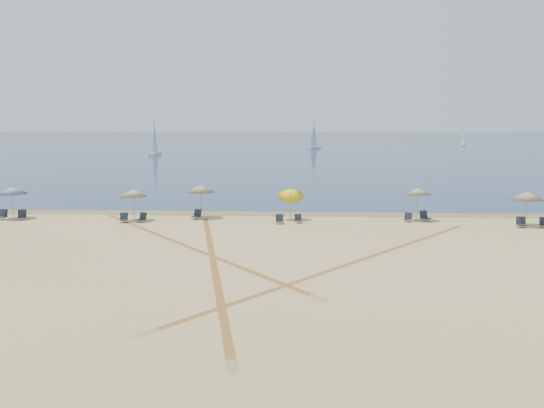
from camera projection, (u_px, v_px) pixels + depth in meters
The scene contains 24 objects.
ground at pixel (244, 304), 23.90m from camera, with size 160.00×160.00×0.00m, color tan.
ocean at pixel (300, 140), 246.51m from camera, with size 500.00×500.00×0.00m, color #0C2151.
wet_sand at pixel (275, 213), 47.64m from camera, with size 500.00×500.00×0.00m, color olive.
umbrella_0 at pixel (12, 190), 44.79m from camera, with size 2.20×2.21×2.49m.
umbrella_1 at pixel (133, 193), 43.97m from camera, with size 2.01×2.01×2.39m.
umbrella_2 at pixel (200, 189), 45.21m from camera, with size 2.22×2.22×2.56m.
umbrella_3 at pixel (291, 193), 44.22m from camera, with size 1.93×1.98×2.70m.
umbrella_4 at pixel (418, 191), 43.96m from camera, with size 2.01×2.04×2.51m.
umbrella_5 at pixel (527, 196), 41.68m from camera, with size 2.28×2.28×2.47m.
chair_0 at pixel (3, 215), 44.64m from camera, with size 0.64×0.74×0.74m.
chair_1 at pixel (22, 215), 44.65m from camera, with size 0.81×0.87×0.73m.
chair_2 at pixel (124, 218), 43.39m from camera, with size 0.70×0.78×0.68m.
chair_3 at pixel (142, 218), 43.50m from camera, with size 0.77×0.83×0.68m.
chair_4 at pixel (197, 215), 44.83m from camera, with size 0.81×0.87×0.73m.
chair_5 at pixel (280, 220), 42.79m from camera, with size 0.61×0.70×0.66m.
chair_6 at pixel (299, 219), 43.14m from camera, with size 0.70×0.75×0.63m.
chair_7 at pixel (408, 218), 43.66m from camera, with size 0.72×0.78×0.65m.
chair_8 at pixel (425, 216), 44.12m from camera, with size 0.82×0.88×0.73m.
chair_9 at pixel (521, 223), 41.29m from camera, with size 0.68×0.78×0.73m.
chair_10 at pixel (544, 223), 41.20m from camera, with size 0.71×0.79×0.70m.
sailboat_0 at pixel (314, 140), 164.39m from camera, with size 3.98×5.14×7.83m.
sailboat_1 at pixel (155, 144), 132.17m from camera, with size 1.74×5.42×7.95m.
sailboat_2 at pixel (463, 139), 186.54m from camera, with size 1.53×4.44×6.49m.
tire_tracks at pixel (246, 254), 32.99m from camera, with size 50.33×44.40×0.00m.
Camera 1 is at (2.40, -23.05, 7.15)m, focal length 39.67 mm.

